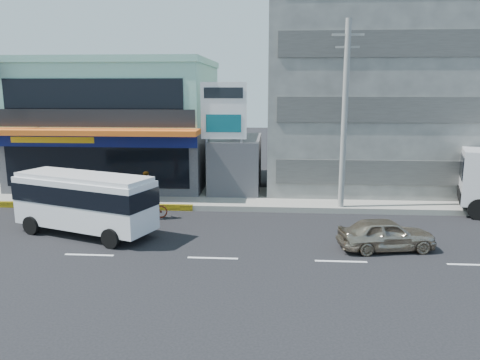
# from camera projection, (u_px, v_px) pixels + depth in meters

# --- Properties ---
(ground) EXTENTS (120.00, 120.00, 0.00)m
(ground) POSITION_uv_depth(u_px,v_px,m) (213.00, 258.00, 18.43)
(ground) COLOR black
(ground) RESTS_ON ground
(sidewalk) EXTENTS (70.00, 5.00, 0.30)m
(sidewalk) POSITION_uv_depth(u_px,v_px,m) (318.00, 200.00, 27.35)
(sidewalk) COLOR gray
(sidewalk) RESTS_ON ground
(shop_building) EXTENTS (12.40, 11.70, 8.00)m
(shop_building) POSITION_uv_depth(u_px,v_px,m) (122.00, 126.00, 31.84)
(shop_building) COLOR #3F3F44
(shop_building) RESTS_ON ground
(concrete_building) EXTENTS (16.00, 12.00, 14.00)m
(concrete_building) POSITION_uv_depth(u_px,v_px,m) (390.00, 81.00, 31.03)
(concrete_building) COLOR gray
(concrete_building) RESTS_ON ground
(gap_structure) EXTENTS (3.00, 6.00, 3.50)m
(gap_structure) POSITION_uv_depth(u_px,v_px,m) (236.00, 165.00, 29.82)
(gap_structure) COLOR #3F3F44
(gap_structure) RESTS_ON ground
(satellite_dish) EXTENTS (1.50, 1.50, 0.15)m
(satellite_dish) POSITION_uv_depth(u_px,v_px,m) (235.00, 138.00, 28.49)
(satellite_dish) COLOR slate
(satellite_dish) RESTS_ON gap_structure
(billboard) EXTENTS (2.60, 0.18, 6.90)m
(billboard) POSITION_uv_depth(u_px,v_px,m) (224.00, 117.00, 26.49)
(billboard) COLOR gray
(billboard) RESTS_ON ground
(utility_pole_near) EXTENTS (1.60, 0.30, 10.00)m
(utility_pole_near) POSITION_uv_depth(u_px,v_px,m) (345.00, 116.00, 24.24)
(utility_pole_near) COLOR #999993
(utility_pole_near) RESTS_ON ground
(minibus) EXTENTS (6.99, 4.32, 2.79)m
(minibus) POSITION_uv_depth(u_px,v_px,m) (84.00, 199.00, 21.10)
(minibus) COLOR silver
(minibus) RESTS_ON ground
(sedan) EXTENTS (4.14, 2.22, 1.34)m
(sedan) POSITION_uv_depth(u_px,v_px,m) (386.00, 234.00, 19.28)
(sedan) COLOR tan
(sedan) RESTS_ON ground
(motorcycle_rider) EXTENTS (2.03, 1.17, 2.46)m
(motorcycle_rider) POSITION_uv_depth(u_px,v_px,m) (148.00, 203.00, 23.81)
(motorcycle_rider) COLOR #601D0D
(motorcycle_rider) RESTS_ON ground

